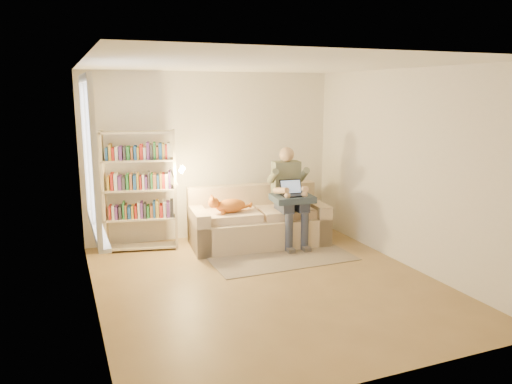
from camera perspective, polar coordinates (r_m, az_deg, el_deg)
name	(u,v)px	position (r m, az deg, el deg)	size (l,w,h in m)	color
floor	(267,283)	(6.22, 1.28, -10.33)	(4.50, 4.50, 0.00)	olive
ceiling	(268,65)	(5.78, 1.40, 14.35)	(4.00, 4.50, 0.02)	white
wall_left	(89,191)	(5.41, -18.54, 0.10)	(0.02, 4.50, 2.60)	silver
wall_right	(407,169)	(6.89, 16.83, 2.55)	(0.02, 4.50, 2.60)	silver
wall_back	(212,156)	(7.96, -5.07, 4.15)	(4.00, 0.02, 2.60)	silver
wall_front	(383,226)	(3.94, 14.34, -3.76)	(4.00, 0.02, 2.60)	silver
window	(93,180)	(5.59, -18.18, 1.27)	(0.12, 1.52, 1.69)	white
sofa	(258,223)	(7.66, 0.18, -3.62)	(2.12, 1.11, 0.87)	#C2AB89
person	(289,191)	(7.53, 3.80, 0.14)	(0.46, 0.69, 1.48)	slate
cat	(228,205)	(7.33, -3.24, -1.54)	(0.70, 0.28, 0.25)	orange
blanket	(293,198)	(7.42, 4.25, -0.72)	(0.59, 0.48, 0.09)	#293949
laptop	(293,191)	(7.41, 4.23, 0.08)	(0.36, 0.32, 0.28)	black
bookshelf	(140,185)	(7.41, -13.11, 0.79)	(1.16, 0.55, 1.76)	beige
rug	(279,256)	(7.17, 2.65, -7.29)	(1.99, 1.18, 0.01)	gray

